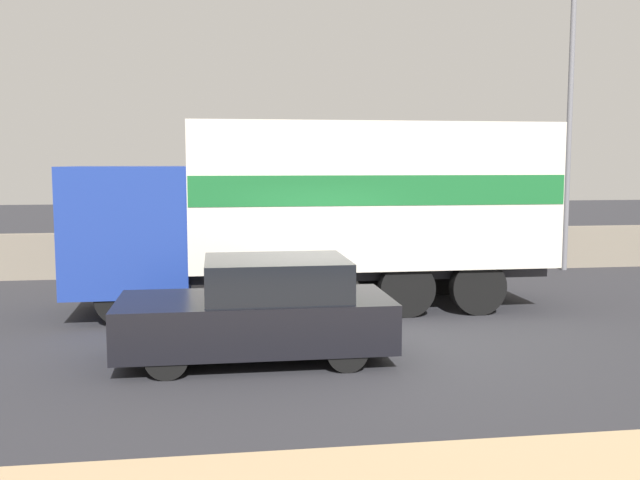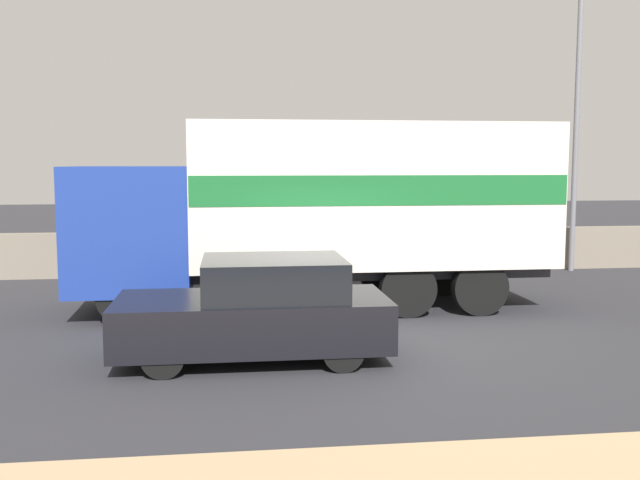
# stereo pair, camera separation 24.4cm
# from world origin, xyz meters

# --- Properties ---
(ground_plane) EXTENTS (80.00, 80.00, 0.00)m
(ground_plane) POSITION_xyz_m (0.00, 0.00, 0.00)
(ground_plane) COLOR #2D2D33
(stone_wall_backdrop) EXTENTS (60.00, 0.35, 1.11)m
(stone_wall_backdrop) POSITION_xyz_m (0.00, 7.54, 0.55)
(stone_wall_backdrop) COLOR gray
(stone_wall_backdrop) RESTS_ON ground_plane
(street_lamp) EXTENTS (0.56, 0.28, 7.52)m
(street_lamp) POSITION_xyz_m (7.36, 7.11, 4.32)
(street_lamp) COLOR slate
(street_lamp) RESTS_ON ground_plane
(box_truck) EXTENTS (9.07, 2.53, 3.57)m
(box_truck) POSITION_xyz_m (0.37, 3.14, 2.04)
(box_truck) COLOR navy
(box_truck) RESTS_ON ground_plane
(car_hatchback) EXTENTS (3.87, 1.77, 1.47)m
(car_hatchback) POSITION_xyz_m (-1.16, -0.41, 0.72)
(car_hatchback) COLOR black
(car_hatchback) RESTS_ON ground_plane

